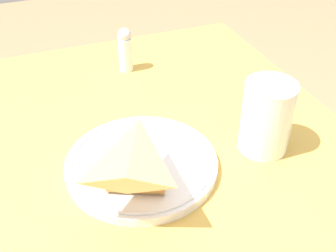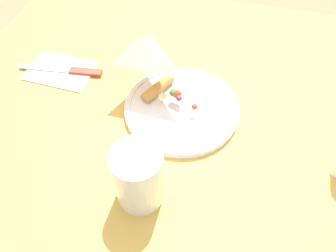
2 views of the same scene
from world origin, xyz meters
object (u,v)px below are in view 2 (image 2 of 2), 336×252
plate_pizza (181,107)px  napkin_folded (61,71)px  dining_table (171,125)px  butter_knife (65,70)px  milk_glass (139,178)px

plate_pizza → napkin_folded: plate_pizza is taller
dining_table → butter_knife: size_ratio=4.86×
napkin_folded → butter_knife: 0.01m
milk_glass → napkin_folded: size_ratio=0.79×
butter_knife → dining_table: bearing=170.0°
napkin_folded → butter_knife: butter_knife is taller
plate_pizza → napkin_folded: 0.32m
plate_pizza → butter_knife: 0.31m
dining_table → milk_glass: (-0.01, 0.25, 0.17)m
milk_glass → napkin_folded: bearing=-41.7°
butter_knife → milk_glass: bearing=129.5°
napkin_folded → butter_knife: bearing=-172.5°
plate_pizza → butter_knife: plate_pizza is taller
napkin_folded → butter_knife: (-0.01, -0.00, 0.00)m
milk_glass → butter_knife: 0.39m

